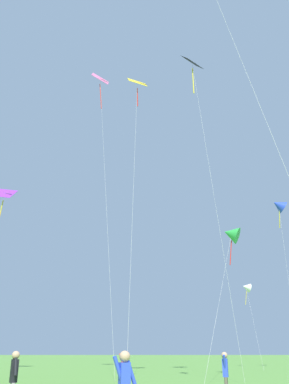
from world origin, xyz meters
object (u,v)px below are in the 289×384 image
Objects in this scene: kite_green_small at (231,234)px; person_foreground_watcher at (225,372)px; person_with_spool at (124,366)px; kite_black_large at (193,73)px; person_in_blue_jacket at (14,376)px; kite_white_distant at (246,287)px; kite_blue_delta at (279,205)px; kite_purple_streamer at (2,202)px; kite_pink_low at (101,89)px; kite_yellow_diamond at (137,91)px.

kite_green_small reaches higher than person_foreground_watcher.
kite_black_large is at bearing 54.29° from person_with_spool.
person_with_spool is 9.52m from person_in_blue_jacket.
kite_white_distant reaches higher than person_foreground_watcher.
kite_blue_delta is 39.35m from person_in_blue_jacket.
kite_blue_delta is 29.89m from kite_purple_streamer.
person_in_blue_jacket is at bearing -156.10° from person_foreground_watcher.
kite_pink_low reaches higher than kite_yellow_diamond.
person_in_blue_jacket reaches higher than person_with_spool.
kite_blue_delta is 19.20m from kite_black_large.
kite_black_large is 22.82m from kite_purple_streamer.
kite_yellow_diamond is at bearing 78.36° from person_in_blue_jacket.
kite_black_large is 1.47× the size of kite_purple_streamer.
person_with_spool is at bearing 122.67° from person_foreground_watcher.
kite_white_distant is at bearing 74.41° from person_foreground_watcher.
person_in_blue_jacket is at bearing -101.64° from kite_yellow_diamond.
person_with_spool is at bearing -127.07° from kite_blue_delta.
kite_pink_low reaches higher than kite_purple_streamer.
kite_green_small is 23.67m from kite_purple_streamer.
kite_yellow_diamond is at bearing -63.25° from kite_pink_low.
kite_purple_streamer is (-21.20, 8.82, 5.76)m from kite_green_small.
kite_blue_delta reaches higher than kite_white_distant.
kite_blue_delta is at bearing 58.03° from person_in_blue_jacket.
person_in_blue_jacket is at bearing -121.97° from kite_blue_delta.
person_with_spool is (-7.78, -8.74, -9.15)m from kite_green_small.
kite_black_large reaches higher than kite_white_distant.
person_with_spool is at bearing 72.57° from person_in_blue_jacket.
kite_blue_delta is at bearing 52.24° from kite_black_large.
kite_pink_low is at bearing 116.75° from kite_yellow_diamond.
kite_white_distant is 26.37m from kite_black_large.
person_with_spool is at bearing -93.76° from kite_yellow_diamond.
kite_pink_low is 35.92m from person_in_blue_jacket.
person_foreground_watcher is (3.91, -6.09, -0.01)m from person_with_spool.
kite_yellow_diamond reaches higher than kite_purple_streamer.
kite_white_distant is at bearing 68.30° from kite_black_large.
kite_black_large reaches higher than person_with_spool.
person_with_spool is 7.23m from person_foreground_watcher.
kite_black_large reaches higher than person_in_blue_jacket.
person_foreground_watcher is at bearing -104.65° from kite_green_small.
person_in_blue_jacket is (-16.06, -36.34, -7.70)m from kite_white_distant.
kite_pink_low is at bearing 91.63° from person_in_blue_jacket.
kite_yellow_diamond reaches higher than person_in_blue_jacket.
kite_pink_low is 1.71× the size of kite_purple_streamer.
kite_pink_low is 1.28× the size of kite_yellow_diamond.
kite_yellow_diamond is at bearing -122.18° from kite_white_distant.
person_with_spool is (-5.29, -7.36, -23.10)m from kite_black_large.
person_foreground_watcher is (-9.31, -33.35, -7.72)m from kite_white_distant.
kite_white_distant is at bearing 64.14° from person_with_spool.
kite_white_distant is 0.43× the size of kite_yellow_diamond.
person_in_blue_jacket is at bearing -120.83° from kite_green_small.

